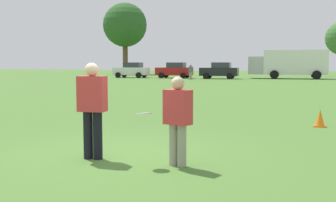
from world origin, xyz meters
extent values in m
plane|color=#47702D|center=(0.00, 0.00, 0.00)|extent=(183.21, 183.21, 0.00)
cylinder|color=black|center=(-0.37, -0.38, 0.43)|extent=(0.17, 0.17, 0.86)
cylinder|color=black|center=(-0.19, -0.36, 0.43)|extent=(0.17, 0.17, 0.86)
cube|color=red|center=(-0.28, -0.37, 1.18)|extent=(0.51, 0.33, 0.63)
sphere|color=beige|center=(-0.28, -0.37, 1.61)|extent=(0.24, 0.24, 0.24)
cylinder|color=gray|center=(1.40, -0.36, 0.35)|extent=(0.15, 0.15, 0.70)
cylinder|color=gray|center=(1.24, -0.30, 0.35)|extent=(0.15, 0.15, 0.70)
cube|color=red|center=(1.32, -0.33, 0.99)|extent=(0.50, 0.38, 0.58)
sphere|color=#D8AD8C|center=(1.32, -0.33, 1.39)|extent=(0.22, 0.22, 0.22)
cylinder|color=white|center=(0.78, -0.49, 0.88)|extent=(0.27, 0.27, 0.08)
cube|color=#D8590C|center=(3.55, 5.13, 0.01)|extent=(0.32, 0.32, 0.03)
cone|color=orange|center=(3.55, 5.13, 0.26)|extent=(0.24, 0.24, 0.45)
cube|color=silver|center=(-17.94, 38.83, 0.78)|extent=(4.32, 2.10, 0.90)
cube|color=#2D333D|center=(-17.69, 38.85, 1.50)|extent=(2.11, 1.78, 0.64)
cylinder|color=black|center=(-19.17, 37.74, 0.33)|extent=(0.67, 0.27, 0.66)
cylinder|color=black|center=(-19.31, 39.73, 0.33)|extent=(0.67, 0.27, 0.66)
cylinder|color=black|center=(-16.57, 37.93, 0.33)|extent=(0.67, 0.27, 0.66)
cylinder|color=black|center=(-16.72, 39.92, 0.33)|extent=(0.67, 0.27, 0.66)
cube|color=maroon|center=(-12.62, 39.31, 0.78)|extent=(4.32, 2.10, 0.90)
cube|color=#2D333D|center=(-12.37, 39.33, 1.50)|extent=(2.11, 1.78, 0.64)
cylinder|color=black|center=(-13.84, 38.22, 0.33)|extent=(0.67, 0.27, 0.66)
cylinder|color=black|center=(-13.99, 40.21, 0.33)|extent=(0.67, 0.27, 0.66)
cylinder|color=black|center=(-11.25, 38.41, 0.33)|extent=(0.67, 0.27, 0.66)
cylinder|color=black|center=(-11.39, 40.40, 0.33)|extent=(0.67, 0.27, 0.66)
cube|color=black|center=(-7.15, 38.87, 0.78)|extent=(4.32, 2.10, 0.90)
cube|color=#2D333D|center=(-6.90, 38.89, 1.50)|extent=(2.11, 1.78, 0.64)
cylinder|color=black|center=(-8.38, 37.78, 0.33)|extent=(0.67, 0.27, 0.66)
cylinder|color=black|center=(-8.52, 39.78, 0.33)|extent=(0.67, 0.27, 0.66)
cylinder|color=black|center=(-5.78, 37.97, 0.33)|extent=(0.67, 0.27, 0.66)
cylinder|color=black|center=(-5.93, 39.96, 0.33)|extent=(0.67, 0.27, 0.66)
cube|color=white|center=(0.82, 41.94, 1.83)|extent=(6.96, 2.98, 2.70)
cube|color=#B2B2B7|center=(-3.37, 41.64, 1.48)|extent=(1.96, 2.42, 2.00)
cylinder|color=black|center=(-1.29, 40.41, 0.48)|extent=(0.98, 0.35, 0.96)
cylinder|color=black|center=(-1.49, 43.15, 0.48)|extent=(0.98, 0.35, 0.96)
cylinder|color=black|center=(3.12, 40.73, 0.48)|extent=(0.98, 0.35, 0.96)
cylinder|color=black|center=(2.92, 43.46, 0.48)|extent=(0.98, 0.35, 0.96)
cylinder|color=gray|center=(-9.34, 35.45, 0.40)|extent=(0.15, 0.15, 0.81)
cylinder|color=gray|center=(-9.51, 35.43, 0.40)|extent=(0.15, 0.15, 0.81)
cube|color=#595960|center=(-9.42, 35.44, 1.09)|extent=(0.47, 0.31, 0.57)
sphere|color=#8C664C|center=(-9.42, 35.44, 1.48)|extent=(0.22, 0.22, 0.22)
cylinder|color=brown|center=(-25.50, 52.76, 2.40)|extent=(0.80, 0.80, 4.80)
sphere|color=#285623|center=(-25.50, 52.76, 7.72)|extent=(6.86, 6.86, 6.86)
camera|label=1|loc=(3.54, -6.85, 1.72)|focal=44.58mm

